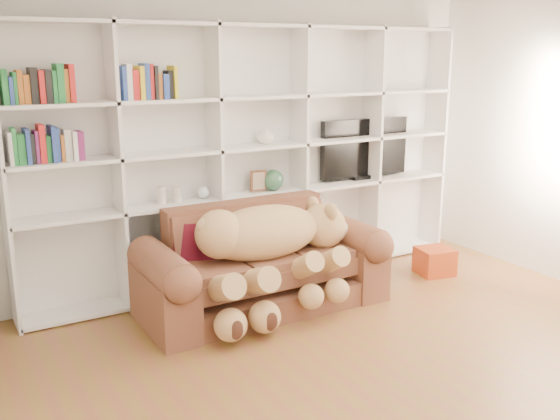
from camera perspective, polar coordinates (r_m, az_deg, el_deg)
floor at (r=4.41m, az=13.02°, el=-15.20°), size 5.00×5.00×0.00m
wall_back at (r=5.95m, az=-2.92°, el=6.56°), size 5.00×0.02×2.70m
bookshelf at (r=5.73m, az=-4.42°, el=5.80°), size 4.43×0.35×2.40m
sofa at (r=5.36m, az=-1.71°, el=-5.50°), size 2.09×0.90×0.88m
teddy_bear at (r=5.12m, az=-0.96°, el=-3.20°), size 1.53×0.85×0.89m
throw_pillow at (r=5.18m, az=-7.87°, el=-3.09°), size 0.38×0.30×0.35m
gift_box at (r=6.39m, az=13.95°, el=-4.56°), size 0.38×0.37×0.26m
tv at (r=6.54m, az=7.72°, el=5.55°), size 1.05×0.18×0.62m
picture_frame at (r=5.85m, az=-2.01°, el=2.70°), size 0.16×0.04×0.20m
green_vase at (r=5.92m, az=-0.65°, el=2.76°), size 0.20×0.20×0.20m
figurine_tall at (r=5.48m, az=-10.81°, el=1.32°), size 0.09×0.09×0.15m
figurine_short at (r=5.53m, az=-9.43°, el=1.40°), size 0.09×0.09×0.14m
snow_globe at (r=5.62m, az=-7.04°, el=1.61°), size 0.11×0.11×0.11m
shelf_vase at (r=5.81m, az=-1.34°, el=6.87°), size 0.19×0.19×0.17m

